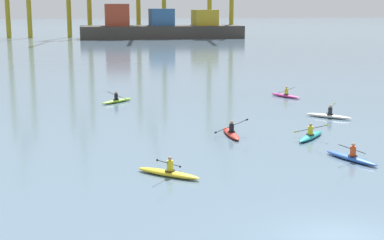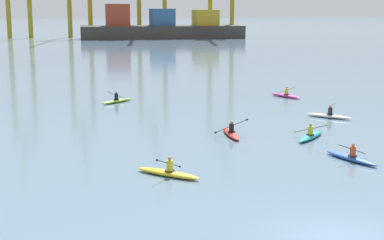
% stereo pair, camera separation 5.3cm
% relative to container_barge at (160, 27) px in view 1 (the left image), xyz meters
% --- Properties ---
extents(container_barge, '(41.22, 11.43, 8.66)m').
position_rel_container_barge_xyz_m(container_barge, '(0.00, 0.00, 0.00)').
color(container_barge, '#38332D').
rests_on(container_barge, ground).
extents(kayak_magenta, '(2.07, 3.31, 0.95)m').
position_rel_container_barge_xyz_m(kayak_magenta, '(-2.03, -99.04, -2.59)').
color(kayak_magenta, '#C13384').
rests_on(kayak_magenta, ground).
extents(kayak_yellow, '(2.95, 2.70, 1.09)m').
position_rel_container_barge_xyz_m(kayak_yellow, '(-15.67, -120.71, -2.59)').
color(kayak_yellow, yellow).
rests_on(kayak_yellow, ground).
extents(kayak_blue, '(2.04, 3.39, 1.06)m').
position_rel_container_barge_xyz_m(kayak_blue, '(-5.99, -119.76, -2.59)').
color(kayak_blue, '#2856B2').
rests_on(kayak_blue, ground).
extents(kayak_white, '(2.85, 2.81, 1.00)m').
position_rel_container_barge_xyz_m(kayak_white, '(-2.30, -108.72, -2.59)').
color(kayak_white, silver).
rests_on(kayak_white, ground).
extents(kayak_red, '(2.17, 3.41, 1.06)m').
position_rel_container_barge_xyz_m(kayak_red, '(-10.62, -112.99, -2.59)').
color(kayak_red, red).
rests_on(kayak_red, ground).
extents(kayak_lime, '(2.92, 2.73, 0.95)m').
position_rel_container_barge_xyz_m(kayak_lime, '(-16.83, -99.15, -2.59)').
color(kayak_lime, '#7ABC2D').
rests_on(kayak_lime, ground).
extents(kayak_teal, '(2.77, 2.89, 1.02)m').
position_rel_container_barge_xyz_m(kayak_teal, '(-6.10, -114.63, -2.59)').
color(kayak_teal, teal).
rests_on(kayak_teal, ground).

